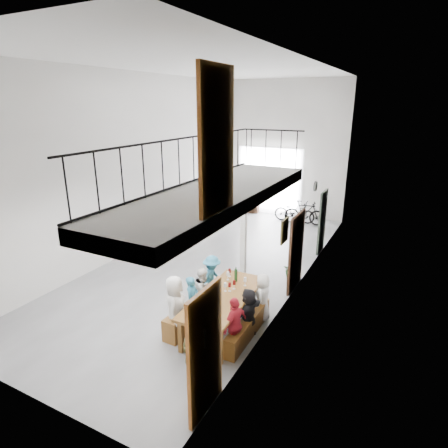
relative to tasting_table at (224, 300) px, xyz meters
The scene contains 24 objects.
floor 3.52m from the tasting_table, 124.47° to the left, with size 12.00×12.00×0.00m, color slate.
room_walls 4.47m from the tasting_table, 124.47° to the left, with size 12.00×12.00×12.00m.
gateway_portal 9.12m from the tasting_table, 104.99° to the left, with size 2.80×0.08×2.80m, color white.
right_wall_decor 1.61m from the tasting_table, 52.41° to the left, with size 0.07×8.28×5.07m.
balcony 2.27m from the tasting_table, 84.43° to the right, with size 1.52×5.62×4.00m.
tasting_table is the anchor object (origin of this frame).
bench_inner 0.85m from the tasting_table, behind, with size 0.33×2.08×0.48m, color brown.
bench_wall 0.74m from the tasting_table, ahead, with size 0.24×1.84×0.42m, color brown.
tableware 0.26m from the tasting_table, 106.27° to the left, with size 0.57×1.59×0.35m.
side_bench 6.15m from the tasting_table, 136.55° to the left, with size 0.32×1.48×0.42m, color brown.
oak_barrel 7.60m from the tasting_table, 122.79° to the left, with size 0.54×0.54×0.79m.
serving_counter 9.26m from the tasting_table, 113.55° to the left, with size 1.96×0.55×1.04m, color #3D2115.
counter_bottles 9.28m from the tasting_table, 113.54° to the left, with size 1.72×0.24×0.28m.
guest_left_a 1.01m from the tasting_table, 139.37° to the right, with size 0.65×0.42×1.34m, color silver.
guest_left_b 0.71m from the tasting_table, 168.92° to the right, with size 0.41×0.27×1.12m, color teal.
guest_left_c 0.81m from the tasting_table, 152.80° to the left, with size 0.54×0.42×1.11m, color silver.
guest_left_d 1.24m from the tasting_table, 130.76° to the left, with size 0.76×0.44×1.17m, color teal.
guest_right_a 0.76m from the tasting_table, 46.53° to the right, with size 0.67×0.28×1.15m, color red.
guest_right_b 0.58m from the tasting_table, ahead, with size 1.00×0.32×1.08m, color black.
guest_right_c 0.96m from the tasting_table, 52.79° to the left, with size 0.53×0.34×1.08m, color silver.
host_standing 1.81m from the tasting_table, 77.57° to the right, with size 0.57×0.38×1.58m, color brown.
potted_plant 3.13m from the tasting_table, 80.69° to the left, with size 0.38×0.33×0.43m, color #1F491B.
bicycle_near 8.04m from the tasting_table, 96.66° to the left, with size 0.57×1.63×0.86m, color black.
bicycle_far 7.87m from the tasting_table, 93.54° to the left, with size 0.45×1.59×0.95m, color black.
Camera 1 is at (5.10, -8.95, 4.60)m, focal length 30.00 mm.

